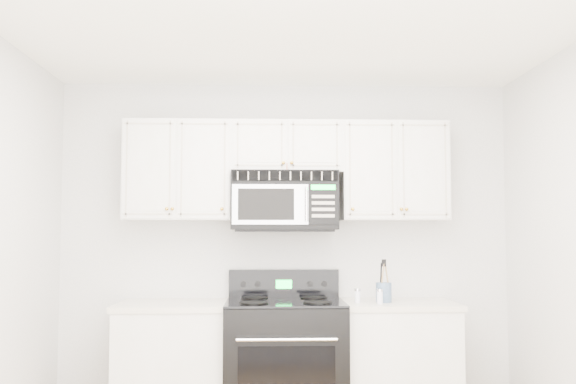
{
  "coord_description": "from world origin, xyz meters",
  "views": [
    {
      "loc": [
        -0.16,
        -3.29,
        1.42
      ],
      "look_at": [
        0.0,
        1.3,
        1.72
      ],
      "focal_mm": 40.0,
      "sensor_mm": 36.0,
      "label": 1
    }
  ],
  "objects": [
    {
      "name": "upper_cabinets",
      "position": [
        -0.0,
        1.58,
        1.93
      ],
      "size": [
        2.44,
        0.37,
        0.75
      ],
      "color": "silver",
      "rests_on": "ground"
    },
    {
      "name": "base_cabinet_left",
      "position": [
        -0.8,
        1.44,
        0.43
      ],
      "size": [
        0.86,
        0.65,
        0.92
      ],
      "color": "silver",
      "rests_on": "ground"
    },
    {
      "name": "range",
      "position": [
        -0.02,
        1.39,
        0.48
      ],
      "size": [
        0.85,
        0.77,
        1.14
      ],
      "color": "black",
      "rests_on": "ground"
    },
    {
      "name": "room",
      "position": [
        0.0,
        0.0,
        1.3
      ],
      "size": [
        3.51,
        3.51,
        2.61
      ],
      "color": "brown",
      "rests_on": "ground"
    },
    {
      "name": "base_cabinet_right",
      "position": [
        0.8,
        1.44,
        0.43
      ],
      "size": [
        0.86,
        0.65,
        0.92
      ],
      "color": "silver",
      "rests_on": "ground"
    },
    {
      "name": "shaker_pepper",
      "position": [
        0.65,
        1.28,
        0.97
      ],
      "size": [
        0.04,
        0.04,
        0.11
      ],
      "color": "silver",
      "rests_on": "base_cabinet_right"
    },
    {
      "name": "shaker_salt",
      "position": [
        0.51,
        1.37,
        0.97
      ],
      "size": [
        0.04,
        0.04,
        0.1
      ],
      "color": "silver",
      "rests_on": "base_cabinet_right"
    },
    {
      "name": "microwave",
      "position": [
        -0.02,
        1.55,
        1.67
      ],
      "size": [
        0.79,
        0.45,
        0.44
      ],
      "color": "black",
      "rests_on": "ground"
    },
    {
      "name": "utensil_crock",
      "position": [
        0.7,
        1.39,
        1.0
      ],
      "size": [
        0.11,
        0.11,
        0.31
      ],
      "color": "slate",
      "rests_on": "base_cabinet_right"
    }
  ]
}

